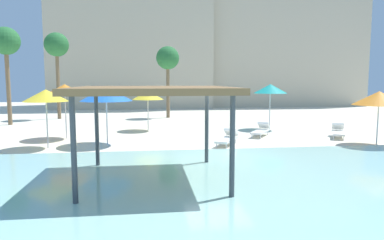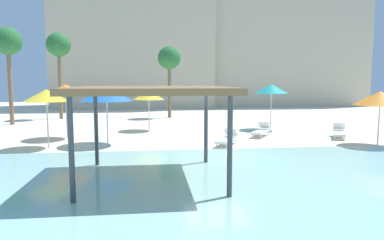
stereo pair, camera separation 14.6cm
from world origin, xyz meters
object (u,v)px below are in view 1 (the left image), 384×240
Objects in this scene: lounge_chair_4 at (338,131)px; palm_tree_1 at (6,44)px; beach_umbrella_yellow_6 at (46,95)px; beach_umbrella_orange_1 at (65,90)px; beach_umbrella_blue_3 at (106,94)px; shade_pavilion at (153,92)px; palm_tree_2 at (168,59)px; beach_umbrella_orange_4 at (379,98)px; beach_umbrella_yellow_0 at (148,95)px; lounge_chair_1 at (261,130)px; lounge_chair_2 at (227,138)px; palm_tree_0 at (57,47)px; beach_umbrella_teal_5 at (270,89)px.

palm_tree_1 reaches higher than lounge_chair_4.
beach_umbrella_orange_1 is at bearing 85.11° from beach_umbrella_yellow_6.
beach_umbrella_blue_3 is 1.42× the size of lounge_chair_4.
palm_tree_2 is (1.51, 18.53, 2.10)m from shade_pavilion.
beach_umbrella_yellow_6 is (-15.38, 1.23, 0.15)m from beach_umbrella_orange_4.
beach_umbrella_orange_4 is at bearing -14.47° from beach_umbrella_orange_1.
beach_umbrella_orange_4 is (10.81, -6.47, 0.07)m from beach_umbrella_yellow_0.
beach_umbrella_yellow_0 is 0.42× the size of palm_tree_2.
lounge_chair_2 is at bearing -11.42° from lounge_chair_1.
shade_pavilion is 0.69× the size of palm_tree_1.
beach_umbrella_blue_3 is 13.81m from palm_tree_0.
beach_umbrella_blue_3 is 1.08× the size of beach_umbrella_orange_4.
lounge_chair_2 and lounge_chair_4 have the same top height.
lounge_chair_1 is at bearing 143.63° from beach_umbrella_orange_4.
beach_umbrella_blue_3 is at bearing -41.91° from beach_umbrella_orange_1.
palm_tree_1 is at bearing -163.10° from palm_tree_2.
beach_umbrella_orange_1 is at bearing -68.31° from lounge_chair_4.
beach_umbrella_orange_4 is 0.96× the size of beach_umbrella_yellow_6.
palm_tree_0 is (-17.36, 11.76, 5.41)m from lounge_chair_4.
shade_pavilion is at bearing -125.21° from beach_umbrella_teal_5.
beach_umbrella_orange_1 is 1.51× the size of lounge_chair_1.
palm_tree_1 reaches higher than beach_umbrella_blue_3.
lounge_chair_4 is at bearing -54.70° from beach_umbrella_teal_5.
palm_tree_2 is at bearing 16.90° from palm_tree_1.
shade_pavilion is at bearing -89.15° from beach_umbrella_yellow_0.
beach_umbrella_blue_3 is 0.47× the size of palm_tree_2.
lounge_chair_4 is 21.65m from palm_tree_0.
beach_umbrella_orange_1 is (-4.50, 8.50, -0.12)m from shade_pavilion.
beach_umbrella_blue_3 is 0.41× the size of palm_tree_1.
palm_tree_2 is (-4.55, 10.56, 4.48)m from lounge_chair_1.
palm_tree_1 is at bearing 131.13° from beach_umbrella_blue_3.
lounge_chair_2 is at bearing -20.02° from beach_umbrella_orange_1.
palm_tree_1 is (-9.59, 4.05, 3.42)m from beach_umbrella_yellow_0.
beach_umbrella_teal_5 reaches higher than lounge_chair_2.
lounge_chair_2 is at bearing 172.27° from beach_umbrella_orange_4.
beach_umbrella_orange_4 reaches higher than lounge_chair_4.
beach_umbrella_teal_5 is 0.42× the size of palm_tree_1.
beach_umbrella_orange_4 is (15.15, -3.91, -0.34)m from beach_umbrella_orange_1.
beach_umbrella_yellow_6 is at bearing -61.55° from palm_tree_1.
beach_umbrella_teal_5 is 3.73m from lounge_chair_1.
beach_umbrella_yellow_0 is at bearing 30.58° from beach_umbrella_orange_1.
lounge_chair_1 is at bearing -76.38° from lounge_chair_4.
beach_umbrella_yellow_6 is (-4.56, -5.24, 0.22)m from beach_umbrella_yellow_0.
beach_umbrella_orange_4 is 0.37× the size of palm_tree_0.
beach_umbrella_yellow_0 is 7.18m from lounge_chair_1.
beach_umbrella_orange_1 is at bearing -58.90° from lounge_chair_1.
shade_pavilion is at bearing -62.11° from beach_umbrella_orange_1.
palm_tree_0 is (-14.79, 8.14, 3.18)m from beach_umbrella_teal_5.
beach_umbrella_yellow_0 is 5.05m from beach_umbrella_orange_1.
beach_umbrella_teal_5 is at bearing -117.03° from lounge_chair_4.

